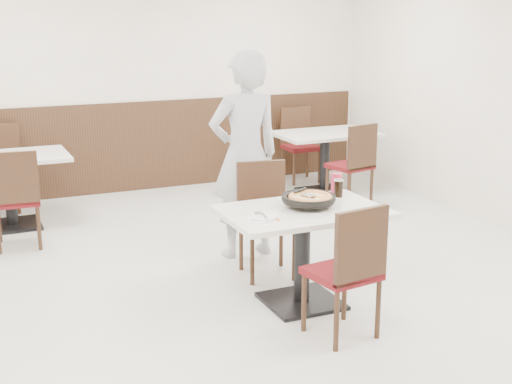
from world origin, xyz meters
name	(u,v)px	position (x,y,z in m)	size (l,w,h in m)	color
floor	(253,284)	(0.00, 0.00, 0.00)	(7.00, 7.00, 0.00)	beige
wall_back	(137,77)	(0.00, 3.50, 1.40)	(6.00, 0.04, 2.80)	white
wainscot_back	(140,146)	(0.00, 3.48, 0.55)	(5.90, 0.03, 1.10)	black
main_table	(302,257)	(0.18, -0.50, 0.38)	(1.20, 0.80, 0.75)	white
chair_near	(342,270)	(0.18, -1.09, 0.47)	(0.42, 0.42, 0.95)	black
chair_far	(267,221)	(0.19, 0.15, 0.47)	(0.42, 0.42, 0.95)	black
trivet	(307,204)	(0.25, -0.44, 0.77)	(0.13, 0.13, 0.04)	black
pizza_pan	(309,201)	(0.25, -0.46, 0.79)	(0.39, 0.39, 0.01)	black
pizza	(310,199)	(0.26, -0.47, 0.81)	(0.30, 0.30, 0.02)	#CB8646
pizza_server	(309,195)	(0.25, -0.46, 0.84)	(0.08, 0.10, 0.00)	silver
napkin	(263,219)	(-0.19, -0.61, 0.75)	(0.18, 0.18, 0.00)	white
side_plate	(263,217)	(-0.19, -0.61, 0.76)	(0.18, 0.18, 0.01)	silver
fork	(264,216)	(-0.18, -0.60, 0.77)	(0.01, 0.15, 0.00)	silver
cola_glass	(338,189)	(0.61, -0.29, 0.81)	(0.07, 0.07, 0.13)	black
red_cup	(337,183)	(0.66, -0.17, 0.83)	(0.09, 0.09, 0.16)	#A81E3B
diner_person	(245,155)	(0.23, 0.72, 0.93)	(0.68, 0.44, 1.86)	silver
bg_table_left	(10,191)	(-1.64, 2.49, 0.38)	(1.20, 0.80, 0.75)	white
bg_chair_left_near	(16,198)	(-1.64, 1.79, 0.47)	(0.42, 0.42, 0.95)	black
bg_chair_left_far	(0,169)	(-1.67, 3.16, 0.47)	(0.42, 0.42, 0.95)	black
bg_table_right	(325,163)	(2.01, 2.42, 0.38)	(1.20, 0.80, 0.75)	white
bg_chair_right_near	(350,164)	(2.01, 1.83, 0.47)	(0.42, 0.42, 0.95)	black
bg_chair_right_far	(301,146)	(2.02, 3.07, 0.47)	(0.42, 0.42, 0.95)	black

